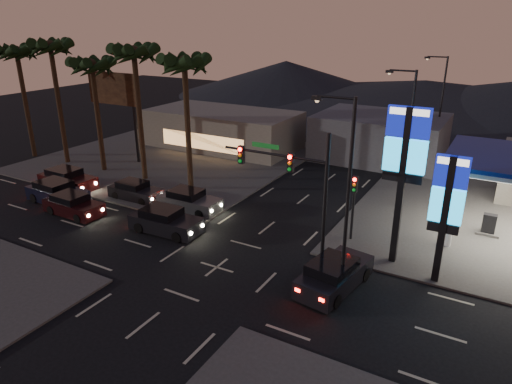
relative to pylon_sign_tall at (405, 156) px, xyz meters
The scene contains 26 objects.
ground 11.97m from the pylon_sign_tall, 147.09° to the right, with size 140.00×140.00×0.00m, color black.
corner_lot_nw 27.40m from the pylon_sign_tall, 156.80° to the left, with size 24.00×24.00×0.12m, color #47443F.
pylon_sign_tall is the anchor object (origin of this frame).
pylon_sign_short 3.20m from the pylon_sign_tall, 21.80° to the right, with size 1.60×0.35×7.00m.
traffic_signal_mast 6.02m from the pylon_sign_tall, 143.48° to the right, with size 6.10×0.39×8.00m.
pedestal_signal 4.82m from the pylon_sign_tall, 153.73° to the left, with size 0.32×0.39×4.30m.
streetlight_near 4.86m from the pylon_sign_tall, 110.76° to the right, with size 2.14×0.25×10.00m.
streetlight_mid 8.70m from the pylon_sign_tall, 101.35° to the left, with size 2.14×0.25×10.00m.
streetlight_far 22.57m from the pylon_sign_tall, 94.34° to the left, with size 2.14×0.25×10.00m.
palm_a 18.21m from the pylon_sign_tall, 167.12° to the left, with size 4.41×4.41×10.86m.
palm_b 23.13m from the pylon_sign_tall, 169.92° to the left, with size 4.41×4.41×11.46m.
palm_c 27.90m from the pylon_sign_tall, behind, with size 4.41×4.41×10.26m.
palm_d 32.96m from the pylon_sign_tall, behind, with size 4.41×4.41×11.66m.
palm_e 37.85m from the pylon_sign_tall, behind, with size 4.41×4.41×11.06m.
billboard 29.95m from the pylon_sign_tall, 165.50° to the left, with size 6.00×0.30×8.50m.
building_far_west 28.25m from the pylon_sign_tall, 143.75° to the left, with size 16.00×8.00×4.00m, color #726B5B.
building_far_mid 21.91m from the pylon_sign_tall, 107.59° to the left, with size 12.00×9.00×4.40m, color #4C4C51.
hill_left 64.06m from the pylon_sign_tall, 121.58° to the left, with size 40.00×40.00×6.00m, color black.
hill_center 55.33m from the pylon_sign_tall, 98.86° to the left, with size 60.00×60.00×4.00m, color black.
car_lane_a_front 15.51m from the pylon_sign_tall, 166.94° to the right, with size 5.01×2.28×1.60m.
car_lane_a_mid 22.83m from the pylon_sign_tall, 168.79° to the right, with size 4.68×2.06×1.51m.
car_lane_a_rear 25.46m from the pylon_sign_tall, behind, with size 5.25×2.38×1.68m.
car_lane_b_front 15.96m from the pylon_sign_tall, behind, with size 4.79×2.10×1.55m.
car_lane_b_mid 20.75m from the pylon_sign_tall, behind, with size 4.41×1.92×1.42m.
car_lane_b_rear 27.12m from the pylon_sign_tall, behind, with size 5.15×2.22×1.66m.
suv_station 7.31m from the pylon_sign_tall, 115.50° to the right, with size 2.81×5.22×1.66m.
Camera 1 is at (13.09, -18.60, 13.15)m, focal length 32.00 mm.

